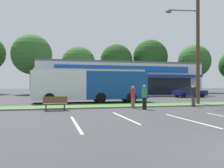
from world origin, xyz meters
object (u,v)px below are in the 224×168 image
Objects in this scene: pedestrian_by_pole at (144,97)px; pedestrian_mid at (193,96)px; pedestrian_near_bench at (133,97)px; city_bus at (90,85)px; car_3 at (189,92)px; utility_pole at (196,36)px; bus_stop_bench at (55,103)px.

pedestrian_mid is (4.53, 0.99, -0.03)m from pedestrian_by_pole.
city_bus is at bearing -117.82° from pedestrian_near_bench.
utility_pole is at bearing -119.45° from car_3.
utility_pole is 8.15m from pedestrian_near_bench.
pedestrian_by_pole is (0.47, -1.08, 0.04)m from pedestrian_near_bench.
car_3 reaches higher than bus_stop_bench.
pedestrian_mid is (5.00, -0.08, 0.01)m from pedestrian_near_bench.
city_bus is 6.68× the size of pedestrian_mid.
utility_pole is at bearing 146.06° from pedestrian_near_bench.
utility_pole reaches higher than pedestrian_by_pole.
city_bus is at bearing 51.67° from pedestrian_by_pole.
bus_stop_bench is (-11.81, -1.56, -5.47)m from utility_pole.
utility_pole reaches higher than pedestrian_mid.
utility_pole reaches higher than city_bus.
bus_stop_bench is 10.63m from pedestrian_mid.
pedestrian_near_bench is 0.95× the size of pedestrian_by_pole.
pedestrian_near_bench is at bearing 108.87° from city_bus.
car_3 is 2.74× the size of pedestrian_mid.
city_bus is 2.43× the size of car_3.
pedestrian_by_pole reaches higher than pedestrian_near_bench.
car_3 is (18.43, 13.29, 0.24)m from bus_stop_bench.
pedestrian_mid is at bearing -130.93° from utility_pole.
city_bus is 6.44× the size of pedestrian_by_pole.
utility_pole is at bearing -34.56° from pedestrian_by_pole.
pedestrian_by_pole is at bearing -157.53° from utility_pole.
pedestrian_by_pole reaches higher than pedestrian_mid.
city_bus reaches higher than pedestrian_by_pole.
utility_pole is 8.01m from pedestrian_by_pole.
bus_stop_bench is at bearing -172.49° from utility_pole.
bus_stop_bench is 0.92× the size of pedestrian_by_pole.
pedestrian_near_bench is at bearing -134.54° from car_3.
utility_pole reaches higher than car_3.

